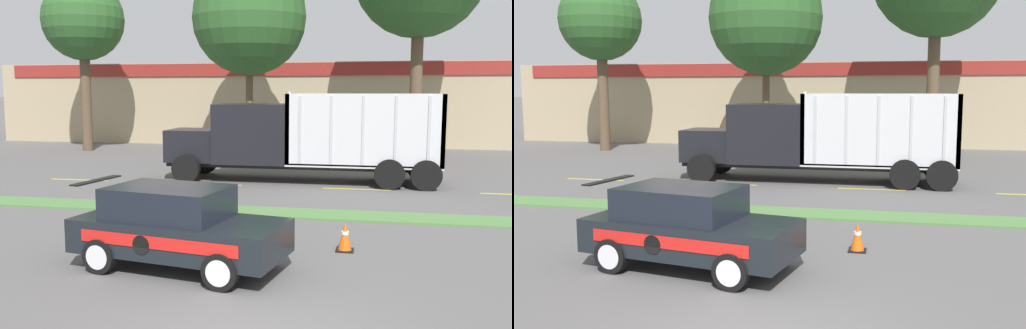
{
  "view_description": "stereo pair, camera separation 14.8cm",
  "coord_description": "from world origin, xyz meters",
  "views": [
    {
      "loc": [
        1.58,
        -7.46,
        3.47
      ],
      "look_at": [
        -1.56,
        7.95,
        1.45
      ],
      "focal_mm": 40.0,
      "sensor_mm": 36.0,
      "label": 1
    },
    {
      "loc": [
        1.73,
        -7.43,
        3.47
      ],
      "look_at": [
        -1.56,
        7.95,
        1.45
      ],
      "focal_mm": 40.0,
      "sensor_mm": 36.0,
      "label": 2
    }
  ],
  "objects": [
    {
      "name": "centre_line_4",
      "position": [
        -4.32,
        12.94,
        0.0
      ],
      "size": [
        2.4,
        0.14,
        0.01
      ],
      "primitive_type": "cube",
      "color": "yellow",
      "rests_on": "ground_plane"
    },
    {
      "name": "centre_line_5",
      "position": [
        1.08,
        12.94,
        0.0
      ],
      "size": [
        2.4,
        0.14,
        0.01
      ],
      "primitive_type": "cube",
      "color": "yellow",
      "rests_on": "ground_plane"
    },
    {
      "name": "tree_behind_right",
      "position": [
        -4.76,
        21.93,
        7.83
      ],
      "size": [
        5.91,
        5.91,
        11.67
      ],
      "color": "brown",
      "rests_on": "ground_plane"
    },
    {
      "name": "rally_car",
      "position": [
        -2.13,
        2.95,
        0.84
      ],
      "size": [
        4.39,
        2.54,
        1.66
      ],
      "color": "black",
      "rests_on": "ground_plane"
    },
    {
      "name": "store_building_backdrop",
      "position": [
        -3.65,
        34.4,
        2.65
      ],
      "size": [
        40.28,
        12.1,
        5.29
      ],
      "color": "tan",
      "rests_on": "ground_plane"
    },
    {
      "name": "traffic_cone",
      "position": [
        1.07,
        4.84,
        0.32
      ],
      "size": [
        0.39,
        0.39,
        0.65
      ],
      "color": "black",
      "rests_on": "ground_plane"
    },
    {
      "name": "grass_verge",
      "position": [
        0.0,
        8.31,
        0.03
      ],
      "size": [
        120.0,
        1.27,
        0.06
      ],
      "primitive_type": "cube",
      "color": "#517F42",
      "rests_on": "ground_plane"
    },
    {
      "name": "dump_truck_mid",
      "position": [
        -1.94,
        14.36,
        1.6
      ],
      "size": [
        10.5,
        2.78,
        3.47
      ],
      "color": "black",
      "rests_on": "ground_plane"
    },
    {
      "name": "tree_behind_left",
      "position": [
        -14.84,
        23.4,
        7.98
      ],
      "size": [
        4.7,
        4.7,
        11.1
      ],
      "color": "brown",
      "rests_on": "ground_plane"
    },
    {
      "name": "centre_line_3",
      "position": [
        -9.72,
        12.94,
        0.0
      ],
      "size": [
        2.4,
        0.14,
        0.01
      ],
      "primitive_type": "cube",
      "color": "yellow",
      "rests_on": "ground_plane"
    }
  ]
}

